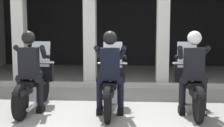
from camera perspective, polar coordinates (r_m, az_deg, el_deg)
The scene contains 9 objects.
ground_plane at distance 9.25m, azimuth 1.27°, elevation -3.48°, with size 80.00×80.00×0.00m, color gray.
station_building at distance 11.33m, azimuth 2.98°, elevation 8.60°, with size 11.55×5.05×3.10m.
kerb_strip at distance 8.44m, azimuth 2.51°, elevation -4.07°, with size 11.05×0.24×0.12m, color #B7B5AD.
motorcycle_left at distance 6.41m, azimuth -14.23°, elevation -3.74°, with size 0.62×2.04×1.35m.
police_officer_left at distance 6.08m, azimuth -15.19°, elevation -0.17°, with size 0.63×0.61×1.58m.
motorcycle_center at distance 6.07m, azimuth -0.13°, elevation -4.12°, with size 0.62×2.04×1.35m.
police_officer_center at distance 5.72m, azimuth -0.35°, elevation -0.35°, with size 0.63×0.61×1.58m.
motorcycle_right at distance 6.26m, azimuth 14.41°, elevation -4.00°, with size 0.62×2.04×1.35m.
police_officer_right at distance 5.92m, azimuth 15.01°, elevation -0.34°, with size 0.63×0.61×1.58m.
Camera 1 is at (0.43, -6.09, 1.65)m, focal length 48.84 mm.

